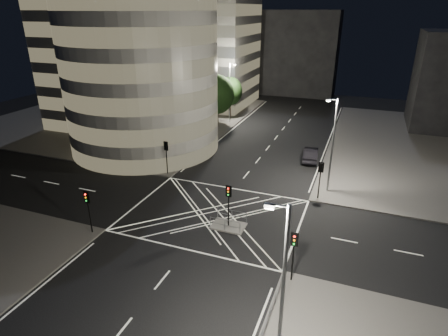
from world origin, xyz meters
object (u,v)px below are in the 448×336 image
at_px(street_lamp_right_near, 282,286).
at_px(street_lamp_left_near, 181,118).
at_px(sedan, 311,154).
at_px(central_island, 228,226).
at_px(traffic_signal_fl, 166,152).
at_px(traffic_signal_fr, 320,174).
at_px(traffic_signal_nr, 294,248).
at_px(traffic_signal_nl, 88,204).
at_px(traffic_signal_island, 229,198).
at_px(street_lamp_left_far, 230,91).
at_px(street_lamp_right_far, 332,143).

bearing_deg(street_lamp_right_near, street_lamp_left_near, 125.97).
height_order(street_lamp_left_near, sedan, street_lamp_left_near).
distance_m(central_island, traffic_signal_fl, 13.91).
relative_size(traffic_signal_fr, traffic_signal_nr, 1.00).
bearing_deg(sedan, central_island, 70.74).
distance_m(traffic_signal_nl, traffic_signal_island, 12.03).
distance_m(traffic_signal_nl, street_lamp_right_near, 19.78).
bearing_deg(street_lamp_right_near, sedan, 95.62).
bearing_deg(traffic_signal_island, central_island, 0.00).
xyz_separation_m(traffic_signal_fr, traffic_signal_nr, (0.00, -13.60, 0.00)).
bearing_deg(street_lamp_left_far, traffic_signal_nl, -89.01).
bearing_deg(traffic_signal_nl, traffic_signal_fr, 37.69).
bearing_deg(street_lamp_right_near, traffic_signal_fl, 131.24).
bearing_deg(central_island, traffic_signal_fl, 142.46).
bearing_deg(traffic_signal_fl, street_lamp_right_far, 6.88).
distance_m(street_lamp_left_far, street_lamp_right_near, 47.88).
bearing_deg(sedan, street_lamp_left_far, -44.88).
distance_m(traffic_signal_fl, traffic_signal_nr, 22.24).
distance_m(central_island, traffic_signal_nl, 12.36).
relative_size(traffic_signal_fl, street_lamp_right_far, 0.40).
distance_m(traffic_signal_fr, street_lamp_right_far, 3.48).
bearing_deg(traffic_signal_nr, traffic_signal_nl, 180.00).
distance_m(traffic_signal_nl, sedan, 28.65).
height_order(central_island, traffic_signal_nr, traffic_signal_nr).
relative_size(traffic_signal_island, street_lamp_right_near, 0.40).
xyz_separation_m(traffic_signal_fl, sedan, (15.14, 10.64, -2.07)).
bearing_deg(traffic_signal_island, traffic_signal_fr, 50.67).
bearing_deg(street_lamp_right_far, central_island, -125.30).
relative_size(traffic_signal_fl, traffic_signal_nl, 1.00).
relative_size(street_lamp_left_near, street_lamp_left_far, 1.00).
height_order(street_lamp_left_near, street_lamp_right_far, same).
relative_size(central_island, traffic_signal_fl, 0.75).
relative_size(central_island, traffic_signal_island, 0.75).
relative_size(traffic_signal_nr, street_lamp_right_near, 0.40).
relative_size(traffic_signal_fl, street_lamp_left_near, 0.40).
height_order(traffic_signal_fr, street_lamp_right_near, street_lamp_right_near).
bearing_deg(sedan, street_lamp_right_far, 103.79).
bearing_deg(street_lamp_left_near, traffic_signal_nr, -45.87).
height_order(street_lamp_left_near, street_lamp_right_near, same).
relative_size(street_lamp_left_far, sedan, 1.95).
bearing_deg(street_lamp_left_near, central_island, -49.73).
height_order(traffic_signal_nl, traffic_signal_island, same).
distance_m(traffic_signal_nl, street_lamp_right_far, 24.27).
bearing_deg(street_lamp_left_near, sedan, 19.02).
relative_size(traffic_signal_nl, traffic_signal_island, 1.00).
xyz_separation_m(traffic_signal_island, street_lamp_left_near, (-11.44, 13.50, 2.63)).
bearing_deg(traffic_signal_island, street_lamp_right_near, -59.25).
distance_m(central_island, street_lamp_right_far, 13.98).
bearing_deg(street_lamp_left_near, traffic_signal_nl, -88.06).
height_order(traffic_signal_fr, street_lamp_left_near, street_lamp_left_near).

